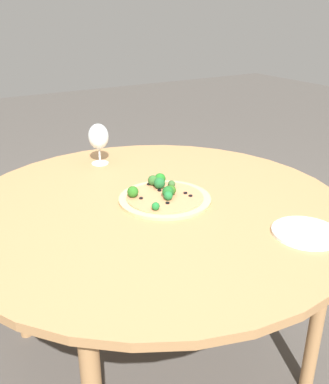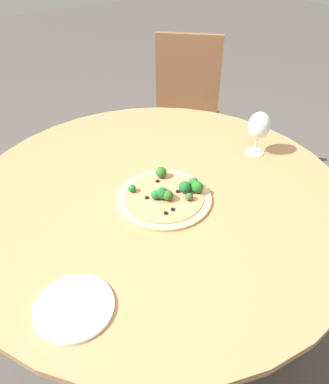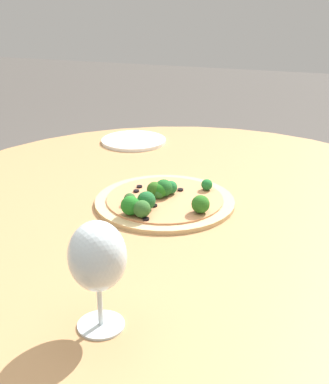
# 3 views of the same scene
# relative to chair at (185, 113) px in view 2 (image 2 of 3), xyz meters

# --- Properties ---
(ground_plane) EXTENTS (12.00, 12.00, 0.00)m
(ground_plane) POSITION_rel_chair_xyz_m (-0.68, -0.76, -0.51)
(ground_plane) COLOR #4C4742
(dining_table) EXTENTS (1.35, 1.35, 0.71)m
(dining_table) POSITION_rel_chair_xyz_m (-0.68, -0.76, 0.14)
(dining_table) COLOR #A87A4C
(dining_table) RESTS_ON ground_plane
(chair) EXTENTS (0.57, 0.57, 0.93)m
(chair) POSITION_rel_chair_xyz_m (0.00, 0.00, 0.00)
(chair) COLOR brown
(chair) RESTS_ON ground_plane
(pizza) EXTENTS (0.32, 0.32, 0.06)m
(pizza) POSITION_rel_chair_xyz_m (-0.67, -0.80, 0.21)
(pizza) COLOR tan
(pizza) RESTS_ON dining_table
(wine_glass) EXTENTS (0.09, 0.09, 0.18)m
(wine_glass) POSITION_rel_chair_xyz_m (-0.22, -0.75, 0.32)
(wine_glass) COLOR silver
(wine_glass) RESTS_ON dining_table
(plate_near) EXTENTS (0.20, 0.20, 0.01)m
(plate_near) POSITION_rel_chair_xyz_m (-1.11, -1.03, 0.20)
(plate_near) COLOR white
(plate_near) RESTS_ON dining_table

